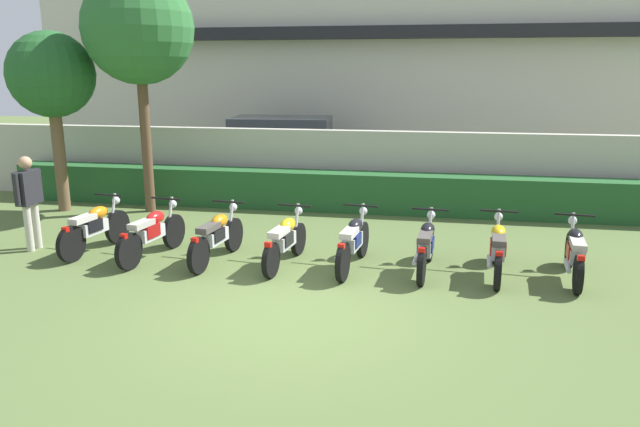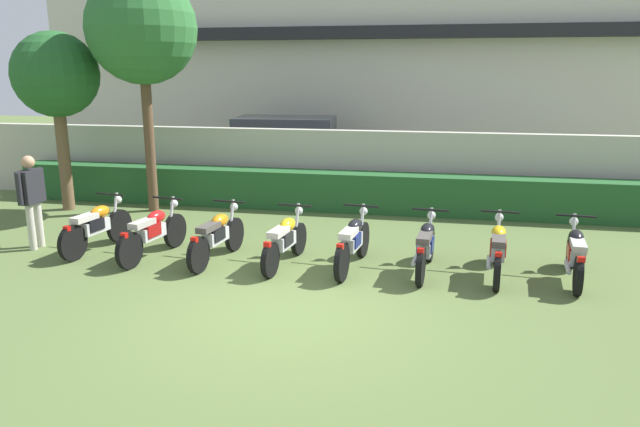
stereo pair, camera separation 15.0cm
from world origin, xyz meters
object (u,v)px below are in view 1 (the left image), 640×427
tree_far_side (138,30)px  motorcycle_in_row_2 (216,236)px  inspector_person (29,195)px  tree_near_inspector (51,77)px  motorcycle_in_row_5 (426,246)px  motorcycle_in_row_0 (94,227)px  motorcycle_in_row_3 (285,240)px  motorcycle_in_row_6 (498,248)px  parked_car (287,151)px  motorcycle_in_row_4 (353,242)px  motorcycle_in_row_7 (575,252)px  motorcycle_in_row_1 (152,233)px

tree_far_side → motorcycle_in_row_2: size_ratio=2.77×
motorcycle_in_row_2 → inspector_person: inspector_person is taller
tree_near_inspector → motorcycle_in_row_5: bearing=-19.1°
motorcycle_in_row_0 → motorcycle_in_row_3: motorcycle_in_row_0 is taller
motorcycle_in_row_2 → motorcycle_in_row_6: 4.58m
parked_car → motorcycle_in_row_4: bearing=-72.4°
parked_car → motorcycle_in_row_5: 7.97m
motorcycle_in_row_0 → inspector_person: size_ratio=1.08×
parked_car → tree_near_inspector: (-4.33, -4.03, 2.08)m
parked_car → motorcycle_in_row_2: size_ratio=2.45×
motorcycle_in_row_2 → motorcycle_in_row_3: size_ratio=1.03×
tree_far_side → motorcycle_in_row_6: tree_far_side is taller
tree_near_inspector → motorcycle_in_row_6: bearing=-16.8°
parked_car → motorcycle_in_row_5: parked_car is taller
tree_far_side → motorcycle_in_row_5: size_ratio=2.85×
motorcycle_in_row_4 → motorcycle_in_row_2: bearing=98.8°
tree_far_side → motorcycle_in_row_7: 9.74m
motorcycle_in_row_0 → motorcycle_in_row_1: motorcycle_in_row_0 is taller
motorcycle_in_row_2 → motorcycle_in_row_5: 3.48m
motorcycle_in_row_4 → motorcycle_in_row_6: motorcycle_in_row_4 is taller
motorcycle_in_row_3 → motorcycle_in_row_5: motorcycle_in_row_5 is taller
tree_near_inspector → tree_far_side: (2.00, 0.28, 0.98)m
motorcycle_in_row_1 → inspector_person: 2.41m
motorcycle_in_row_3 → motorcycle_in_row_4: 1.13m
parked_car → motorcycle_in_row_2: (0.47, -7.00, -0.49)m
motorcycle_in_row_0 → motorcycle_in_row_4: bearing=-81.7°
parked_car → motorcycle_in_row_1: parked_car is taller
tree_near_inspector → motorcycle_in_row_2: (4.80, -2.97, -2.57)m
tree_near_inspector → motorcycle_in_row_3: 7.15m
parked_car → tree_near_inspector: tree_near_inspector is taller
motorcycle_in_row_6 → tree_near_inspector: bearing=77.9°
motorcycle_in_row_3 → motorcycle_in_row_5: 2.30m
motorcycle_in_row_2 → motorcycle_in_row_3: (1.18, 0.02, -0.01)m
motorcycle_in_row_3 → motorcycle_in_row_4: (1.12, 0.07, 0.01)m
motorcycle_in_row_1 → motorcycle_in_row_7: bearing=-79.9°
tree_far_side → motorcycle_in_row_6: size_ratio=2.76×
motorcycle_in_row_2 → motorcycle_in_row_3: 1.18m
tree_far_side → motorcycle_in_row_1: bearing=-63.4°
motorcycle_in_row_2 → motorcycle_in_row_7: motorcycle_in_row_2 is taller
motorcycle_in_row_2 → tree_far_side: bearing=47.7°
tree_far_side → inspector_person: size_ratio=3.08×
motorcycle_in_row_0 → inspector_person: 1.31m
motorcycle_in_row_5 → motorcycle_in_row_7: 2.25m
motorcycle_in_row_1 → motorcycle_in_row_4: 3.47m
motorcycle_in_row_0 → motorcycle_in_row_1: bearing=-88.1°
tree_near_inspector → motorcycle_in_row_2: 6.20m
inspector_person → motorcycle_in_row_3: bearing=-0.7°
parked_car → motorcycle_in_row_2: 7.04m
parked_car → motorcycle_in_row_4: 7.47m
motorcycle_in_row_5 → motorcycle_in_row_1: bearing=96.6°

